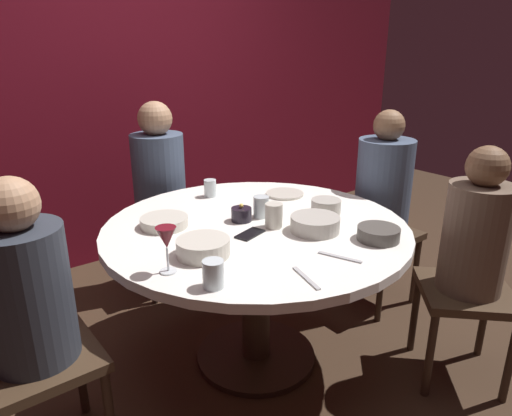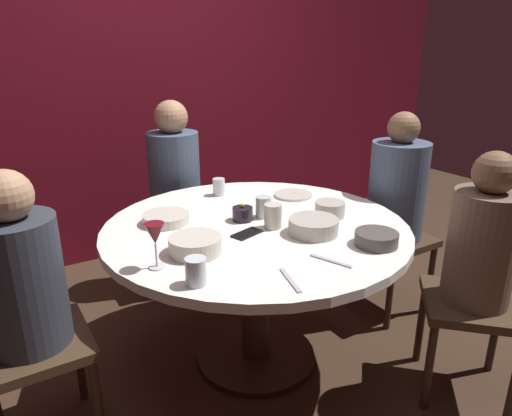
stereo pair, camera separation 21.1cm
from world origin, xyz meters
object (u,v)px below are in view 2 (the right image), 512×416
(seated_diner_back, at_px, (174,175))
(seated_diner_front_right, at_px, (481,252))
(bowl_small_white, at_px, (313,226))
(cup_near_candle, at_px, (219,187))
(cup_by_left_diner, at_px, (273,216))
(dining_table, at_px, (256,252))
(seated_diner_right, at_px, (397,194))
(wine_glass, at_px, (155,236))
(cup_by_right_diner, at_px, (196,271))
(seated_diner_left, at_px, (22,287))
(bowl_sauce_side, at_px, (195,245))
(candle_holder, at_px, (243,214))
(cell_phone, at_px, (247,234))
(dinner_plate, at_px, (293,195))
(bowl_serving_large, at_px, (376,239))
(bowl_salad_center, at_px, (330,209))
(bowl_rice_portion, at_px, (166,218))
(cup_center_front, at_px, (263,207))

(seated_diner_back, distance_m, seated_diner_front_right, 1.81)
(bowl_small_white, bearing_deg, seated_diner_back, 97.38)
(cup_near_candle, relative_size, cup_by_left_diner, 0.84)
(dining_table, height_order, seated_diner_right, seated_diner_right)
(seated_diner_back, bearing_deg, cup_near_candle, 7.00)
(wine_glass, bearing_deg, bowl_small_white, -3.81)
(dining_table, bearing_deg, wine_glass, -161.78)
(cup_by_right_diner, bearing_deg, seated_diner_left, 143.88)
(bowl_sauce_side, height_order, cup_by_left_diner, cup_by_left_diner)
(candle_holder, height_order, cell_phone, candle_holder)
(seated_diner_front_right, height_order, dinner_plate, seated_diner_front_right)
(seated_diner_front_right, height_order, bowl_serving_large, seated_diner_front_right)
(candle_holder, distance_m, bowl_small_white, 0.36)
(seated_diner_right, distance_m, bowl_small_white, 0.82)
(seated_diner_right, distance_m, bowl_salad_center, 0.59)
(bowl_rice_portion, bearing_deg, cup_center_front, -22.03)
(bowl_rice_portion, xyz_separation_m, cup_by_left_diner, (0.39, -0.31, 0.03))
(bowl_small_white, height_order, bowl_sauce_side, same)
(bowl_salad_center, xyz_separation_m, bowl_rice_portion, (-0.71, 0.33, -0.01))
(dinner_plate, bearing_deg, cup_by_left_diner, -137.29)
(bowl_salad_center, distance_m, bowl_small_white, 0.24)
(seated_diner_back, distance_m, bowl_small_white, 1.22)
(cell_phone, xyz_separation_m, bowl_sauce_side, (-0.27, -0.05, 0.03))
(bowl_small_white, bearing_deg, cup_center_front, 104.64)
(bowl_small_white, bearing_deg, seated_diner_right, 16.15)
(cup_by_right_diner, bearing_deg, cell_phone, 37.63)
(candle_holder, height_order, cup_by_right_diner, cup_by_right_diner)
(seated_diner_left, relative_size, cup_by_left_diner, 10.07)
(bowl_rice_portion, distance_m, cup_near_candle, 0.48)
(candle_holder, bearing_deg, bowl_small_white, -59.07)
(dining_table, relative_size, seated_diner_back, 1.16)
(seated_diner_left, relative_size, seated_diner_back, 0.94)
(bowl_small_white, bearing_deg, bowl_salad_center, 32.38)
(seated_diner_back, bearing_deg, wine_glass, -25.22)
(wine_glass, bearing_deg, seated_diner_right, 6.90)
(seated_diner_back, distance_m, cell_phone, 1.07)
(dining_table, xyz_separation_m, bowl_sauce_side, (-0.37, -0.14, 0.18))
(cell_phone, distance_m, bowl_small_white, 0.29)
(cell_phone, relative_size, cup_by_left_diner, 1.24)
(cup_by_right_diner, bearing_deg, seated_diner_right, 14.83)
(bowl_salad_center, height_order, bowl_sauce_side, bowl_salad_center)
(dining_table, xyz_separation_m, cup_by_right_diner, (-0.48, -0.37, 0.19))
(bowl_rice_portion, bearing_deg, cup_near_candle, 31.47)
(dinner_plate, bearing_deg, wine_glass, -155.47)
(cell_phone, height_order, bowl_salad_center, bowl_salad_center)
(seated_diner_front_right, relative_size, candle_holder, 11.74)
(seated_diner_left, xyz_separation_m, wine_glass, (0.44, -0.18, 0.16))
(dining_table, height_order, cup_center_front, cup_center_front)
(bowl_serving_large, bearing_deg, wine_glass, 161.50)
(wine_glass, relative_size, bowl_sauce_side, 0.83)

